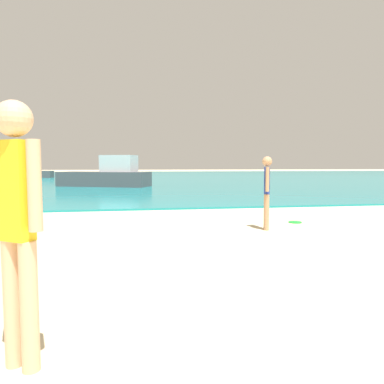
% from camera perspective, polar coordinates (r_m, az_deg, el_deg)
% --- Properties ---
extents(water, '(160.00, 60.00, 0.06)m').
position_cam_1_polar(water, '(40.48, -8.39, 2.48)').
color(water, teal).
rests_on(water, ground).
extents(person_standing, '(0.20, 0.34, 1.52)m').
position_cam_1_polar(person_standing, '(7.45, 11.95, 0.59)').
color(person_standing, tan).
rests_on(person_standing, ground).
extents(frisbee, '(0.30, 0.30, 0.03)m').
position_cam_1_polar(frisbee, '(8.61, 16.26, -4.69)').
color(frisbee, green).
rests_on(frisbee, ground).
extents(person_distant, '(0.35, 0.26, 1.75)m').
position_cam_1_polar(person_distant, '(2.54, -26.29, -3.96)').
color(person_distant, '#DDAD84').
rests_on(person_distant, ground).
extents(boat_near, '(5.71, 3.72, 1.86)m').
position_cam_1_polar(boat_near, '(21.85, -13.49, 2.58)').
color(boat_near, '#4C4C51').
rests_on(boat_near, water).
extents(boat_far, '(4.47, 1.74, 1.49)m').
position_cam_1_polar(boat_far, '(38.96, -24.94, 2.84)').
color(boat_far, '#4C4C51').
rests_on(boat_far, water).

